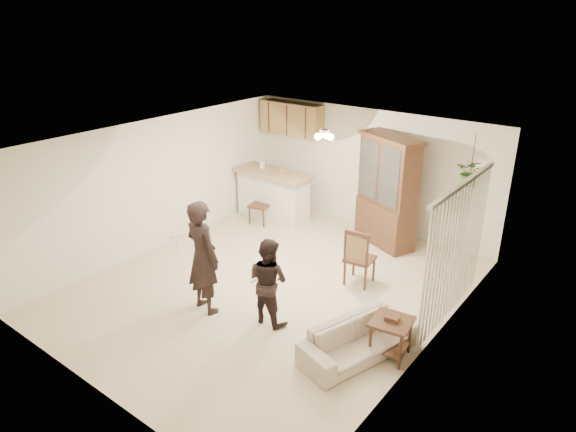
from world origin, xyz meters
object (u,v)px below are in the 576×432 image
Objects in this scene: china_hutch at (387,192)px; side_table at (390,338)px; chair_bar at (260,212)px; sofa at (360,332)px; child at (268,281)px; chair_hutch_right at (359,267)px; chair_hutch_left at (379,224)px; adult at (203,257)px.

side_table is at bearing -37.82° from china_hutch.
side_table is at bearing -41.57° from chair_bar.
child reaches higher than sofa.
china_hutch is at bearing -82.96° from chair_hutch_right.
sofa is 3.74m from china_hutch.
side_table is at bearing -15.05° from chair_hutch_left.
chair_hutch_left is 0.96× the size of chair_hutch_right.
adult is 2.95m from side_table.
adult is 1.77× the size of chair_hutch_right.
adult is 1.93× the size of chair_bar.
adult is 0.83× the size of china_hutch.
chair_hutch_right is (-0.99, 1.70, -0.08)m from sofa.
china_hutch is (-1.40, 3.39, 0.71)m from sofa.
sofa is 0.42m from side_table.
sofa is at bearing -44.22° from china_hutch.
adult is 1.33× the size of child.
sofa is 3.01× the size of side_table.
sofa is 1.97m from chair_hutch_right.
chair_bar is (-4.35, 2.44, -0.03)m from side_table.
child is 3.77m from chair_bar.
chair_hutch_left is 1.97m from chair_hutch_right.
china_hutch is 3.70m from side_table.
child reaches higher than side_table.
chair_hutch_right is (1.48, 2.16, -0.61)m from adult.
side_table is 3.88m from chair_hutch_left.
chair_bar is (-2.52, 2.77, -0.41)m from child.
chair_hutch_right reaches higher than side_table.
child is at bearing -151.61° from adult.
chair_hutch_right is at bearing 47.47° from sofa.
sofa is 3.93m from chair_hutch_left.
side_table is at bearing -39.23° from sofa.
sofa is 0.86× the size of china_hutch.
child is (0.98, 0.35, -0.22)m from adult.
chair_bar is 0.91× the size of chair_hutch_right.
chair_hutch_left reaches higher than chair_bar.
adult is 2.69m from chair_hutch_right.
chair_bar is at bearing 73.75° from sofa.
side_table is (1.75, -3.17, -0.78)m from china_hutch.
chair_hutch_left is (-0.14, 3.68, -0.40)m from child.
china_hutch is 1.91m from chair_hutch_right.
sofa is 1.92× the size of chair_hutch_left.
adult reaches higher than chair_hutch_right.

